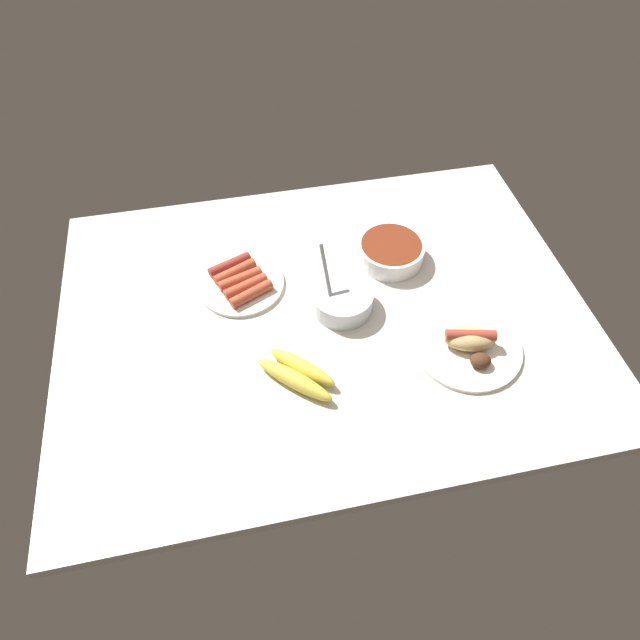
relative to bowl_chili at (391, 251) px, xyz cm
name	(u,v)px	position (x,y,z in cm)	size (l,w,h in cm)	color
ground_plane	(325,316)	(19.33, 13.55, -4.24)	(120.00, 90.00, 3.00)	silver
bowl_chili	(391,251)	(0.00, 0.00, 0.00)	(16.42, 16.42, 5.00)	white
plate_hotdog_assembled	(469,344)	(-8.88, 29.81, -1.08)	(23.65, 23.65, 5.61)	white
plate_sausages	(241,282)	(37.23, 1.48, -1.47)	(20.46, 20.46, 3.50)	white
banana_bunch	(298,374)	(28.56, 30.16, -0.81)	(16.78, 16.89, 3.90)	gold
bowl_coleslaw	(342,299)	(15.22, 12.84, 0.07)	(14.18, 14.18, 15.32)	silver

